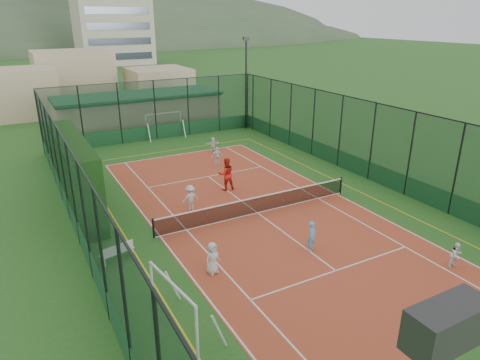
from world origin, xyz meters
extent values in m
plane|color=#225F20|center=(0.00, 0.00, 0.00)|extent=(300.00, 300.00, 0.00)
cube|color=#A84225|center=(0.00, 0.00, 0.01)|extent=(11.17, 23.97, 0.01)
cube|color=black|center=(-8.30, 5.45, 1.99)|extent=(1.37, 9.11, 3.98)
imported|color=silver|center=(-4.58, -4.07, 0.71)|extent=(0.78, 0.62, 1.40)
imported|color=#54B4EE|center=(0.14, -4.54, 0.72)|extent=(0.62, 0.57, 1.43)
imported|color=white|center=(4.61, -8.57, 0.58)|extent=(0.57, 0.45, 1.14)
imported|color=silver|center=(-3.01, 2.09, 0.73)|extent=(0.95, 0.56, 1.45)
imported|color=white|center=(1.55, 8.22, 0.68)|extent=(0.82, 0.42, 1.34)
imported|color=white|center=(2.73, 11.41, 0.58)|extent=(1.10, 0.51, 1.14)
imported|color=red|center=(0.04, 3.80, 1.02)|extent=(1.09, 0.91, 2.02)
sphere|color=#CCE033|center=(3.20, 1.51, 0.04)|extent=(0.07, 0.07, 0.07)
sphere|color=#CCE033|center=(-2.31, 1.29, 0.04)|extent=(0.07, 0.07, 0.07)
sphere|color=#CCE033|center=(-0.40, 1.33, 0.04)|extent=(0.07, 0.07, 0.07)
sphere|color=#CCE033|center=(3.02, 2.11, 0.04)|extent=(0.07, 0.07, 0.07)
sphere|color=#CCE033|center=(1.13, 1.82, 0.04)|extent=(0.07, 0.07, 0.07)
sphere|color=#CCE033|center=(-2.52, 1.00, 0.04)|extent=(0.07, 0.07, 0.07)
sphere|color=#CCE033|center=(2.14, 0.68, 0.04)|extent=(0.07, 0.07, 0.07)
camera|label=1|loc=(-10.85, -17.93, 9.97)|focal=32.00mm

